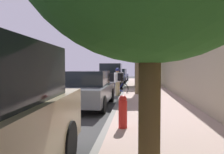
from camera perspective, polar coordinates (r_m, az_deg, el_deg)
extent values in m
plane|color=#373737|center=(12.96, -7.58, -4.94)|extent=(59.32, 59.32, 0.00)
cube|color=tan|center=(12.63, 9.73, -4.85)|extent=(3.02, 37.07, 0.13)
cube|color=gray|center=(12.62, 2.49, -4.82)|extent=(0.16, 37.07, 0.13)
cube|color=white|center=(13.40, -21.00, -4.82)|extent=(0.14, 2.20, 0.01)
cube|color=white|center=(17.23, -14.69, -3.14)|extent=(0.14, 2.20, 0.01)
cube|color=white|center=(21.20, -10.72, -2.06)|extent=(0.14, 2.20, 0.01)
cube|color=white|center=(25.25, -8.01, -1.32)|extent=(0.14, 2.20, 0.01)
cube|color=white|center=(29.33, -6.06, -0.79)|extent=(0.14, 2.20, 0.01)
cube|color=white|center=(12.80, -4.12, -4.99)|extent=(0.12, 37.07, 0.01)
cube|color=tan|center=(12.80, 17.73, 5.66)|extent=(0.50, 37.07, 4.81)
cylinder|color=black|center=(3.98, -11.65, -16.43)|extent=(0.26, 0.77, 0.76)
cube|color=slate|center=(9.46, -6.04, -4.02)|extent=(1.82, 4.42, 0.64)
cube|color=black|center=(9.41, -6.05, -0.26)|extent=(1.58, 2.12, 0.60)
cylinder|color=black|center=(10.69, -0.18, -4.71)|extent=(0.23, 0.66, 0.66)
cylinder|color=black|center=(11.00, -8.61, -4.53)|extent=(0.23, 0.66, 0.66)
cylinder|color=black|center=(8.02, -2.47, -7.13)|extent=(0.23, 0.66, 0.66)
cylinder|color=black|center=(8.42, -13.50, -6.73)|extent=(0.23, 0.66, 0.66)
cube|color=black|center=(18.82, -0.11, -0.22)|extent=(1.98, 4.73, 0.90)
cube|color=black|center=(18.79, -0.11, 2.30)|extent=(1.72, 3.13, 0.76)
cylinder|color=black|center=(20.24, 2.72, -1.17)|extent=(0.23, 0.76, 0.76)
cylinder|color=black|center=(20.38, -2.20, -1.15)|extent=(0.23, 0.76, 0.76)
cylinder|color=black|center=(17.33, 2.36, -1.78)|extent=(0.23, 0.76, 0.76)
cylinder|color=black|center=(17.49, -3.37, -1.75)|extent=(0.23, 0.76, 0.76)
cube|color=navy|center=(24.69, 1.76, 0.00)|extent=(2.04, 4.50, 0.64)
cube|color=black|center=(24.67, 1.76, 1.44)|extent=(1.68, 2.20, 0.60)
cylinder|color=black|center=(25.96, 3.93, -0.48)|extent=(0.26, 0.67, 0.66)
cylinder|color=black|center=(26.17, 0.40, -0.45)|extent=(0.26, 0.67, 0.66)
cylinder|color=black|center=(23.25, 3.28, -0.82)|extent=(0.26, 0.67, 0.66)
cylinder|color=black|center=(23.48, -0.65, -0.79)|extent=(0.26, 0.67, 0.66)
torus|color=black|center=(13.78, -1.25, -2.92)|extent=(0.72, 0.28, 0.74)
torus|color=black|center=(13.36, 2.77, -3.09)|extent=(0.72, 0.28, 0.74)
cylinder|color=#1926A5|center=(13.60, 0.23, -2.60)|extent=(0.62, 0.24, 0.55)
cylinder|color=#1926A5|center=(13.46, 1.64, -2.69)|extent=(0.14, 0.08, 0.51)
cylinder|color=#1926A5|center=(13.56, 0.43, -1.55)|extent=(0.70, 0.27, 0.05)
cylinder|color=#1926A5|center=(13.43, 2.10, -3.42)|extent=(0.35, 0.15, 0.20)
cylinder|color=#1926A5|center=(13.39, 2.31, -2.36)|extent=(0.26, 0.12, 0.35)
cylinder|color=#1926A5|center=(13.74, -1.10, -2.20)|extent=(0.12, 0.07, 0.36)
cube|color=black|center=(13.41, 1.85, -1.46)|extent=(0.26, 0.17, 0.05)
cylinder|color=black|center=(13.71, -0.95, -1.22)|extent=(0.18, 0.44, 0.03)
cylinder|color=#C6B284|center=(13.17, 1.69, -3.03)|extent=(0.15, 0.15, 0.80)
cylinder|color=#C6B284|center=(13.01, 1.18, -3.10)|extent=(0.15, 0.15, 0.80)
cube|color=white|center=(13.04, 1.44, -0.07)|extent=(0.39, 0.44, 0.57)
cylinder|color=white|center=(13.26, 2.09, -0.16)|extent=(0.10, 0.10, 0.54)
cylinder|color=white|center=(12.84, 0.76, -0.24)|extent=(0.10, 0.10, 0.54)
sphere|color=#A5754D|center=(13.03, 1.44, 1.68)|extent=(0.23, 0.23, 0.23)
sphere|color=navy|center=(13.03, 1.44, 1.85)|extent=(0.25, 0.25, 0.25)
cube|color=black|center=(12.93, 2.16, 0.00)|extent=(0.31, 0.35, 0.44)
cylinder|color=brown|center=(2.96, 9.67, -4.08)|extent=(0.29, 0.29, 2.41)
cylinder|color=brown|center=(12.87, 6.67, 2.00)|extent=(0.32, 0.32, 2.87)
ellipsoid|color=#45691A|center=(13.02, 6.72, 11.27)|extent=(2.40, 2.40, 2.20)
cylinder|color=brown|center=(19.41, 6.37, 1.53)|extent=(0.32, 0.32, 2.45)
ellipsoid|color=green|center=(19.50, 6.40, 8.02)|extent=(3.57, 3.57, 2.85)
cylinder|color=black|center=(19.46, 9.00, -0.91)|extent=(0.15, 0.15, 0.80)
cylinder|color=black|center=(19.26, 8.86, -0.94)|extent=(0.15, 0.15, 0.80)
cube|color=#264C26|center=(19.33, 8.95, 1.10)|extent=(0.33, 0.43, 0.57)
cylinder|color=#264C26|center=(19.59, 9.12, 1.02)|extent=(0.10, 0.10, 0.54)
cylinder|color=#264C26|center=(19.08, 8.76, 0.99)|extent=(0.10, 0.10, 0.54)
sphere|color=tan|center=(19.33, 8.96, 2.27)|extent=(0.22, 0.22, 0.22)
cylinder|color=red|center=(5.69, 2.81, -9.60)|extent=(0.22, 0.22, 0.70)
sphere|color=red|center=(5.62, 2.82, -5.71)|extent=(0.20, 0.20, 0.20)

